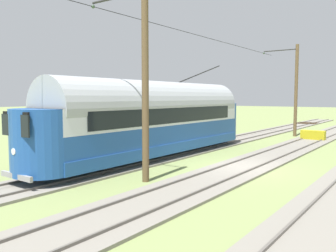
# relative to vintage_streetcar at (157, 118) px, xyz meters

# --- Properties ---
(ground_plane) EXTENTS (220.00, 220.00, 0.00)m
(ground_plane) POSITION_rel_vintage_streetcar_xyz_m (-5.01, -0.24, -2.26)
(ground_plane) COLOR olive
(track_adjacent_siding) EXTENTS (2.80, 80.00, 0.18)m
(track_adjacent_siding) POSITION_rel_vintage_streetcar_xyz_m (-5.01, -0.56, -2.20)
(track_adjacent_siding) COLOR slate
(track_adjacent_siding) RESTS_ON ground
(track_third_siding) EXTENTS (2.80, 80.00, 0.18)m
(track_third_siding) POSITION_rel_vintage_streetcar_xyz_m (0.00, -0.56, -2.20)
(track_third_siding) COLOR slate
(track_third_siding) RESTS_ON ground
(vintage_streetcar) EXTENTS (2.65, 16.93, 5.50)m
(vintage_streetcar) POSITION_rel_vintage_streetcar_xyz_m (0.00, 0.00, 0.00)
(vintage_streetcar) COLOR #1E4C93
(vintage_streetcar) RESTS_ON ground
(catenary_pole_foreground) EXTENTS (3.18, 0.28, 7.94)m
(catenary_pole_foreground) POSITION_rel_vintage_streetcar_xyz_m (-2.87, -15.81, 1.89)
(catenary_pole_foreground) COLOR brown
(catenary_pole_foreground) RESTS_ON ground
(catenary_pole_mid_near) EXTENTS (3.18, 0.28, 7.94)m
(catenary_pole_mid_near) POSITION_rel_vintage_streetcar_xyz_m (-2.87, 4.52, 1.89)
(catenary_pole_mid_near) COLOR brown
(catenary_pole_mid_near) RESTS_ON ground
(overhead_wire_run) EXTENTS (2.97, 44.66, 0.18)m
(overhead_wire_run) POSITION_rel_vintage_streetcar_xyz_m (-0.06, 3.69, 5.14)
(overhead_wire_run) COLOR black
(overhead_wire_run) RESTS_ON ground
(spare_tie_stack) EXTENTS (2.40, 2.40, 0.54)m
(spare_tie_stack) POSITION_rel_vintage_streetcar_xyz_m (2.57, -6.42, -1.99)
(spare_tie_stack) COLOR #382819
(spare_tie_stack) RESTS_ON ground
(track_end_bumper) EXTENTS (1.80, 0.60, 0.80)m
(track_end_bumper) POSITION_rel_vintage_streetcar_xyz_m (-5.01, -13.59, -1.86)
(track_end_bumper) COLOR #B2A519
(track_end_bumper) RESTS_ON ground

